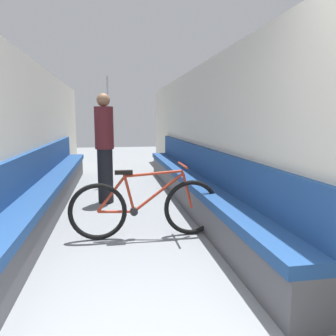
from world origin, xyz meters
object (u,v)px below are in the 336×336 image
Objects in this scene: bench_seat_row_right at (192,184)px; grab_pole_near at (109,133)px; passenger_standing at (105,147)px; bench_seat_row_left at (50,189)px; bicycle at (145,208)px.

bench_seat_row_right is 3.03× the size of grab_pole_near.
grab_pole_near reaches higher than bench_seat_row_right.
passenger_standing is at bearing -92.14° from grab_pole_near.
grab_pole_near reaches higher than bench_seat_row_left.
bicycle is at bearing -82.31° from grab_pole_near.
bench_seat_row_left is 1.06m from passenger_standing.
bench_seat_row_right is at bearing 0.00° from bench_seat_row_left.
bicycle is at bearing -34.52° from passenger_standing.
bench_seat_row_right is at bearing 53.90° from bicycle.
passenger_standing is at bearing 102.24° from bicycle.
grab_pole_near is (-0.43, 3.16, 0.72)m from bicycle.
bench_seat_row_right is at bearing -53.41° from grab_pole_near.
grab_pole_near reaches higher than passenger_standing.
bench_seat_row_left and bench_seat_row_right have the same top height.
grab_pole_near is at bearing 126.59° from bench_seat_row_right.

